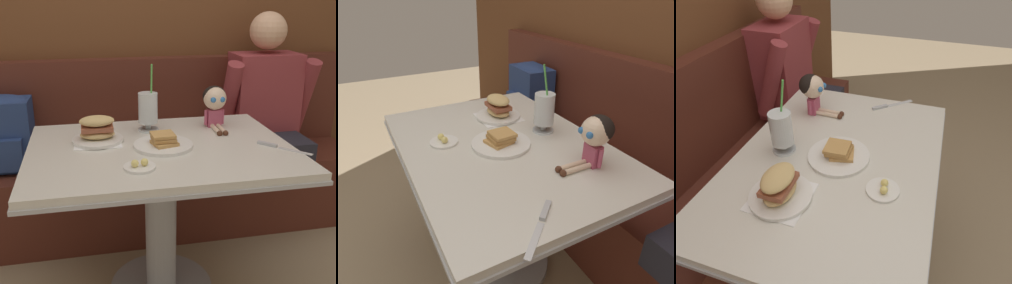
{
  "view_description": "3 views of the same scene",
  "coord_description": "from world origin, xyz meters",
  "views": [
    {
      "loc": [
        -0.29,
        -1.41,
        1.34
      ],
      "look_at": [
        0.03,
        0.15,
        0.77
      ],
      "focal_mm": 43.76,
      "sensor_mm": 36.0,
      "label": 1
    },
    {
      "loc": [
        1.01,
        -0.33,
        1.35
      ],
      "look_at": [
        0.06,
        0.17,
        0.78
      ],
      "focal_mm": 32.24,
      "sensor_mm": 36.0,
      "label": 2
    },
    {
      "loc": [
        -0.86,
        -0.14,
        1.51
      ],
      "look_at": [
        0.06,
        0.16,
        0.78
      ],
      "focal_mm": 31.72,
      "sensor_mm": 36.0,
      "label": 3
    }
  ],
  "objects": [
    {
      "name": "ground_plane",
      "position": [
        0.0,
        0.0,
        0.0
      ],
      "size": [
        8.0,
        8.0,
        0.0
      ],
      "primitive_type": "plane",
      "color": "#998466"
    },
    {
      "name": "booth_bench",
      "position": [
        0.0,
        0.81,
        0.33
      ],
      "size": [
        2.6,
        0.48,
        1.0
      ],
      "color": "#512319",
      "rests_on": "ground"
    },
    {
      "name": "diner_table",
      "position": [
        0.0,
        0.18,
        0.54
      ],
      "size": [
        1.11,
        0.81,
        0.74
      ],
      "color": "silver",
      "rests_on": "ground"
    },
    {
      "name": "toast_plate",
      "position": [
        0.01,
        0.17,
        0.76
      ],
      "size": [
        0.25,
        0.25,
        0.06
      ],
      "color": "white",
      "rests_on": "diner_table"
    },
    {
      "name": "milkshake_glass",
      "position": [
        -0.02,
        0.4,
        0.84
      ],
      "size": [
        0.1,
        0.1,
        0.31
      ],
      "color": "silver",
      "rests_on": "diner_table"
    },
    {
      "name": "sandwich_plate",
      "position": [
        -0.26,
        0.29,
        0.79
      ],
      "size": [
        0.22,
        0.22,
        0.12
      ],
      "color": "white",
      "rests_on": "diner_table"
    },
    {
      "name": "butter_saucer",
      "position": [
        -0.12,
        -0.04,
        0.75
      ],
      "size": [
        0.12,
        0.12,
        0.04
      ],
      "color": "white",
      "rests_on": "diner_table"
    },
    {
      "name": "butter_knife",
      "position": [
        0.47,
        0.07,
        0.74
      ],
      "size": [
        0.17,
        0.19,
        0.01
      ],
      "color": "silver",
      "rests_on": "diner_table"
    },
    {
      "name": "seated_doll",
      "position": [
        0.31,
        0.4,
        0.87
      ],
      "size": [
        0.11,
        0.22,
        0.2
      ],
      "color": "#B74C6B",
      "rests_on": "diner_table"
    },
    {
      "name": "diner_patron",
      "position": [
        0.74,
        0.76,
        0.74
      ],
      "size": [
        0.55,
        0.48,
        0.81
      ],
      "color": "maroon",
      "rests_on": "booth_bench"
    }
  ]
}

